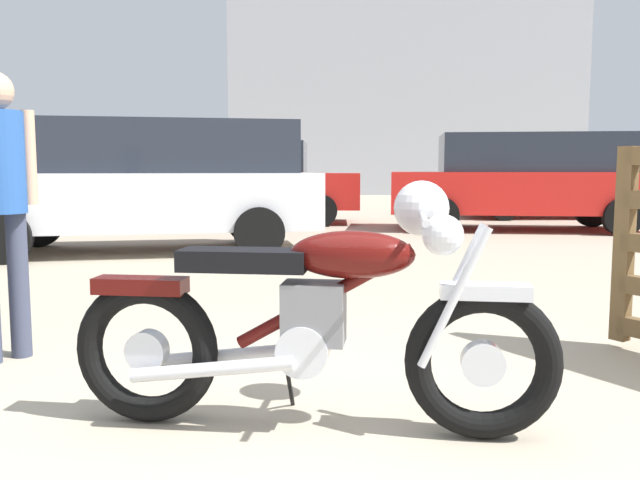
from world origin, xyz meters
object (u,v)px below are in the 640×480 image
Objects in this scene: vintage_motorcycle at (323,316)px; silver_sedan_mid at (257,182)px; red_hatchback_near at (554,177)px; pale_sedan_back at (528,179)px; blue_hatchback_right at (3,178)px; white_estate_far at (149,182)px.

silver_sedan_mid is at bearing 104.26° from vintage_motorcycle.
red_hatchback_near and pale_sedan_back have the same top height.
blue_hatchback_right is 0.80× the size of white_estate_far.
pale_sedan_back is (-1.64, -3.07, 0.00)m from red_hatchback_near.
red_hatchback_near and white_estate_far have the same top height.
silver_sedan_mid is 0.87× the size of pale_sedan_back.
vintage_motorcycle is 6.51m from white_estate_far.
silver_sedan_mid is 0.87× the size of white_estate_far.
silver_sedan_mid is (-6.69, -1.34, -0.10)m from red_hatchback_near.
red_hatchback_near is 1.10× the size of silver_sedan_mid.
white_estate_far is (4.28, -5.07, 0.02)m from blue_hatchback_right.
red_hatchback_near is at bearing 73.80° from vintage_motorcycle.
blue_hatchback_right reaches higher than white_estate_far.
blue_hatchback_right is 5.38m from silver_sedan_mid.
vintage_motorcycle is 0.49× the size of silver_sedan_mid.
vintage_motorcycle is at bearing 74.40° from pale_sedan_back.
white_estate_far is at bearing 33.93° from pale_sedan_back.
white_estate_far reaches higher than vintage_motorcycle.
pale_sedan_back is (5.05, -1.73, 0.10)m from silver_sedan_mid.
pale_sedan_back is (10.42, -2.04, 0.02)m from blue_hatchback_right.
blue_hatchback_right is (-6.48, 11.17, 0.43)m from vintage_motorcycle.
vintage_motorcycle is at bearing 98.29° from silver_sedan_mid.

